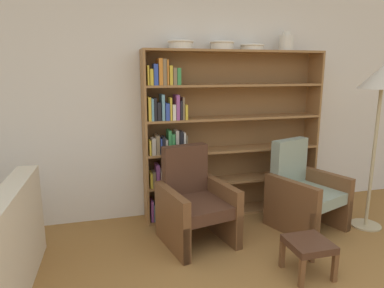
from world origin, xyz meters
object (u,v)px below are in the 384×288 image
floor_lamp (382,85)px  footstool (308,247)px  bowl_sage (222,45)px  armchair_leather (194,203)px  bookshelf (216,136)px  bowl_olive (252,47)px  vase_tall (286,42)px  armchair_cushioned (303,192)px  bowl_brass (181,44)px

floor_lamp → footstool: bearing=-151.5°
bowl_sage → armchair_leather: bowl_sage is taller
bookshelf → armchair_leather: bearing=-126.1°
bookshelf → armchair_leather: (-0.43, -0.59, -0.56)m
bookshelf → bowl_olive: bowl_olive is taller
vase_tall → floor_lamp: bearing=-49.6°
armchair_cushioned → floor_lamp: size_ratio=0.54×
bowl_olive → footstool: 2.23m
bowl_brass → vase_tall: vase_tall is taller
bowl_olive → armchair_cushioned: bowl_olive is taller
bookshelf → armchair_cushioned: bearing=-36.2°
bookshelf → armchair_cushioned: 1.15m
armchair_leather → bowl_brass: bearing=-102.4°
vase_tall → bowl_sage: bearing=180.0°
floor_lamp → bowl_olive: bearing=144.5°
bowl_sage → bowl_brass: bearing=180.0°
bowl_sage → floor_lamp: size_ratio=0.15×
floor_lamp → armchair_cushioned: bearing=163.3°
bookshelf → bowl_olive: size_ratio=7.81×
floor_lamp → footstool: size_ratio=5.09×
bowl_olive → footstool: bowl_olive is taller
vase_tall → floor_lamp: size_ratio=0.12×
bookshelf → bowl_brass: 1.11m
armchair_cushioned → bowl_sage: bearing=-56.4°
bookshelf → armchair_cushioned: size_ratio=2.23×
vase_tall → footstool: bearing=-109.6°
bowl_olive → floor_lamp: 1.41m
armchair_cushioned → armchair_leather: bearing=-19.7°
bowl_sage → bowl_olive: bearing=0.0°
bowl_olive → vase_tall: bearing=-0.0°
bowl_brass → bowl_sage: (0.47, -0.00, 0.00)m
bowl_olive → floor_lamp: bearing=-35.5°
armchair_cushioned → floor_lamp: floor_lamp is taller
bowl_olive → vase_tall: 0.43m
bowl_olive → armchair_leather: bowl_olive is taller
bowl_olive → vase_tall: size_ratio=1.25×
bookshelf → vase_tall: vase_tall is taller
armchair_leather → footstool: 1.15m
bookshelf → vase_tall: size_ratio=9.79×
bookshelf → vase_tall: (0.84, -0.02, 1.07)m
bowl_brass → armchair_cushioned: bearing=-24.9°
vase_tall → floor_lamp: (0.67, -0.78, -0.46)m
bowl_sage → armchair_leather: (-0.48, -0.58, -1.58)m
vase_tall → armchair_leather: size_ratio=0.23×
vase_tall → armchair_cushioned: 1.73m
bowl_brass → armchair_cushioned: 2.09m
bowl_brass → armchair_leather: 1.68m
bowl_olive → bookshelf: bearing=177.4°
vase_tall → armchair_cushioned: size_ratio=0.23×
armchair_cushioned → bowl_olive: bearing=-74.4°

